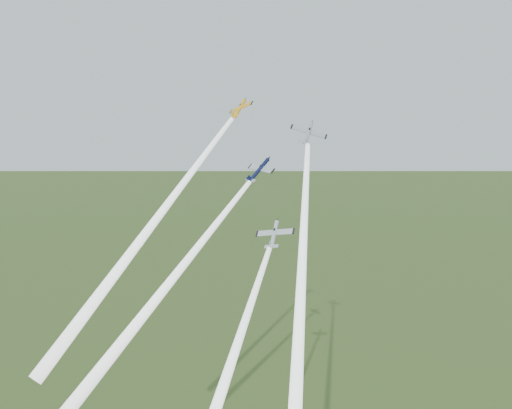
# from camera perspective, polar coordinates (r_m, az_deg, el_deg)

# --- Properties ---
(plane_yellow) EXTENTS (7.10, 7.88, 7.33)m
(plane_yellow) POSITION_cam_1_polar(r_m,az_deg,el_deg) (139.48, -1.45, 8.55)
(plane_yellow) COLOR #EEA314
(smoke_trail_yellow) EXTENTS (16.55, 47.57, 45.79)m
(smoke_trail_yellow) POSITION_cam_1_polar(r_m,az_deg,el_deg) (125.73, -9.96, -2.77)
(smoke_trail_yellow) COLOR white
(plane_navy) EXTENTS (9.94, 9.03, 6.51)m
(plane_navy) POSITION_cam_1_polar(r_m,az_deg,el_deg) (128.42, 0.27, 3.09)
(plane_navy) COLOR #0C1238
(smoke_trail_navy) EXTENTS (19.91, 39.67, 39.74)m
(smoke_trail_navy) POSITION_cam_1_polar(r_m,az_deg,el_deg) (120.44, -8.36, -7.71)
(smoke_trail_navy) COLOR white
(plane_silver_right) EXTENTS (7.80, 8.76, 7.68)m
(plane_silver_right) POSITION_cam_1_polar(r_m,az_deg,el_deg) (127.01, 4.68, 6.36)
(plane_silver_right) COLOR #A4A9B1
(smoke_trail_silver_right) EXTENTS (23.23, 53.91, 53.25)m
(smoke_trail_silver_right) POSITION_cam_1_polar(r_m,az_deg,el_deg) (102.95, 3.88, -10.22)
(smoke_trail_silver_right) COLOR white
(plane_silver_low) EXTENTS (8.95, 7.03, 7.21)m
(plane_silver_low) POSITION_cam_1_polar(r_m,az_deg,el_deg) (119.62, 1.63, -2.66)
(plane_silver_low) COLOR #B5BCC4
(smoke_trail_silver_low) EXTENTS (6.14, 40.81, 38.20)m
(smoke_trail_silver_low) POSITION_cam_1_polar(r_m,az_deg,el_deg) (107.07, -2.86, -15.66)
(smoke_trail_silver_low) COLOR white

